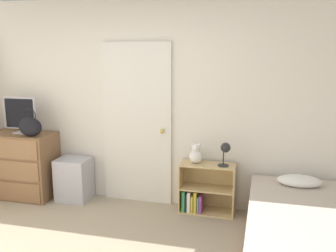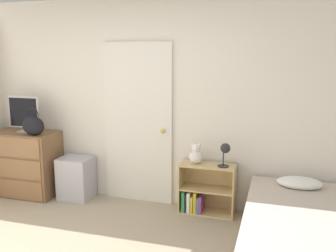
% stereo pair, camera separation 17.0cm
% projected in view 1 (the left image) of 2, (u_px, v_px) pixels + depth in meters
% --- Properties ---
extents(wall_back, '(10.00, 0.06, 2.55)m').
position_uv_depth(wall_back, '(150.00, 103.00, 4.66)').
color(wall_back, silver).
rests_on(wall_back, ground_plane).
extents(door_closed, '(0.89, 0.09, 2.02)m').
position_uv_depth(door_closed, '(137.00, 124.00, 4.70)').
color(door_closed, silver).
rests_on(door_closed, ground_plane).
extents(dresser, '(0.86, 0.49, 0.86)m').
position_uv_depth(dresser, '(23.00, 165.00, 4.96)').
color(dresser, brown).
rests_on(dresser, ground_plane).
extents(tv, '(0.45, 0.16, 0.47)m').
position_uv_depth(tv, '(20.00, 115.00, 4.85)').
color(tv, '#B7B7BC').
rests_on(tv, dresser).
extents(handbag, '(0.31, 0.14, 0.36)m').
position_uv_depth(handbag, '(30.00, 126.00, 4.66)').
color(handbag, black).
rests_on(handbag, dresser).
extents(storage_bin, '(0.41, 0.36, 0.55)m').
position_uv_depth(storage_bin, '(74.00, 179.00, 4.87)').
color(storage_bin, '#ADADB7').
rests_on(storage_bin, ground_plane).
extents(bookshelf, '(0.66, 0.29, 0.60)m').
position_uv_depth(bookshelf, '(202.00, 192.00, 4.51)').
color(bookshelf, tan).
rests_on(bookshelf, ground_plane).
extents(teddy_bear, '(0.16, 0.16, 0.25)m').
position_uv_depth(teddy_bear, '(196.00, 155.00, 4.43)').
color(teddy_bear, silver).
rests_on(teddy_bear, bookshelf).
extents(desk_lamp, '(0.14, 0.14, 0.28)m').
position_uv_depth(desk_lamp, '(225.00, 150.00, 4.28)').
color(desk_lamp, '#262628').
rests_on(desk_lamp, bookshelf).
extents(bed, '(1.05, 1.96, 0.59)m').
position_uv_depth(bed, '(304.00, 235.00, 3.45)').
color(bed, brown).
rests_on(bed, ground_plane).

